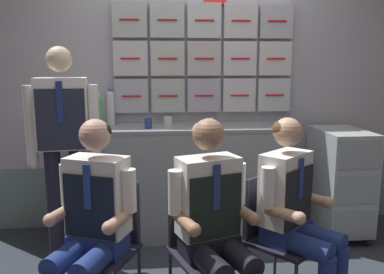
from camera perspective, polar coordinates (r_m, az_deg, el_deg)
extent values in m
cube|color=#AAABB8|center=(3.85, 0.42, 3.35)|extent=(4.20, 0.06, 2.15)
cube|color=gray|center=(3.99, 0.46, -8.00)|extent=(4.12, 0.01, 0.58)
cube|color=#AAACBA|center=(3.76, -8.52, 5.78)|extent=(0.30, 0.06, 0.31)
cylinder|color=red|center=(3.72, -8.55, 5.73)|extent=(0.17, 0.01, 0.01)
cube|color=#ABB3B4|center=(3.75, -3.42, 5.87)|extent=(0.30, 0.06, 0.31)
cylinder|color=red|center=(3.72, -3.40, 5.83)|extent=(0.17, 0.01, 0.01)
cube|color=#ADA9BA|center=(3.78, 1.66, 5.91)|extent=(0.30, 0.06, 0.31)
cylinder|color=red|center=(3.74, 1.73, 5.87)|extent=(0.17, 0.01, 0.01)
cube|color=silver|center=(3.83, 6.63, 5.91)|extent=(0.30, 0.06, 0.31)
cylinder|color=red|center=(3.80, 6.75, 5.87)|extent=(0.17, 0.01, 0.01)
cube|color=silver|center=(3.92, 11.42, 5.87)|extent=(0.30, 0.06, 0.31)
cylinder|color=red|center=(3.88, 11.58, 5.83)|extent=(0.17, 0.01, 0.01)
cube|color=silver|center=(3.75, -8.66, 10.91)|extent=(0.30, 0.06, 0.31)
cylinder|color=red|center=(3.71, -8.70, 10.91)|extent=(0.17, 0.01, 0.01)
cube|color=beige|center=(3.74, -3.47, 11.01)|extent=(0.30, 0.06, 0.31)
cylinder|color=red|center=(3.70, -3.45, 11.01)|extent=(0.17, 0.01, 0.01)
cube|color=#BEB9B8|center=(3.77, 1.69, 11.01)|extent=(0.30, 0.06, 0.31)
cylinder|color=red|center=(3.73, 1.76, 11.02)|extent=(0.17, 0.01, 0.01)
cube|color=silver|center=(3.82, 6.73, 10.94)|extent=(0.30, 0.06, 0.31)
cylinder|color=red|center=(3.79, 6.86, 10.94)|extent=(0.17, 0.01, 0.01)
cube|color=silver|center=(3.91, 11.60, 10.79)|extent=(0.30, 0.06, 0.31)
cylinder|color=red|center=(3.87, 11.76, 10.79)|extent=(0.17, 0.01, 0.01)
cube|color=#ABB4B5|center=(3.76, -8.81, 16.03)|extent=(0.30, 0.06, 0.31)
cylinder|color=red|center=(3.73, -8.84, 16.08)|extent=(0.17, 0.01, 0.01)
cube|color=#B2BDBC|center=(3.76, -3.53, 16.13)|extent=(0.30, 0.06, 0.31)
cylinder|color=red|center=(3.72, -3.51, 16.19)|extent=(0.17, 0.01, 0.01)
cube|color=silver|center=(3.79, 1.71, 16.10)|extent=(0.30, 0.06, 0.31)
cylinder|color=red|center=(3.75, 1.79, 16.16)|extent=(0.17, 0.01, 0.01)
cube|color=silver|center=(3.84, 6.84, 15.95)|extent=(0.30, 0.06, 0.31)
cylinder|color=red|center=(3.81, 6.97, 16.01)|extent=(0.17, 0.01, 0.01)
cube|color=#AEB0BA|center=(3.93, 11.78, 15.69)|extent=(0.30, 0.06, 0.31)
cylinder|color=red|center=(3.89, 11.95, 15.74)|extent=(0.17, 0.01, 0.01)
cube|color=red|center=(3.83, 3.28, 18.53)|extent=(0.20, 0.02, 0.05)
cube|color=#929A9D|center=(3.67, -1.85, -6.42)|extent=(1.91, 0.52, 0.97)
cube|color=gray|center=(3.56, -1.90, 1.31)|extent=(1.94, 0.53, 0.03)
sphere|color=black|center=(3.76, 19.30, -13.92)|extent=(0.07, 0.07, 0.07)
sphere|color=black|center=(3.89, 23.56, -13.35)|extent=(0.07, 0.07, 0.07)
sphere|color=black|center=(4.22, 16.15, -11.01)|extent=(0.07, 0.07, 0.07)
sphere|color=black|center=(4.34, 20.03, -10.63)|extent=(0.07, 0.07, 0.07)
cube|color=#A8B4B7|center=(3.90, 20.12, -5.57)|extent=(0.40, 0.64, 0.89)
cube|color=#939FA3|center=(3.71, 22.00, -11.32)|extent=(0.35, 0.01, 0.24)
cube|color=#939FA3|center=(3.62, 22.32, -6.92)|extent=(0.35, 0.01, 0.24)
cube|color=#939FA3|center=(3.55, 22.65, -2.30)|extent=(0.35, 0.01, 0.24)
cylinder|color=#28282D|center=(3.54, 22.61, -0.18)|extent=(0.32, 0.02, 0.02)
cylinder|color=#2D2D33|center=(2.90, -14.23, -17.53)|extent=(0.02, 0.02, 0.40)
cube|color=black|center=(2.58, -13.05, -15.83)|extent=(0.52, 0.52, 0.02)
cube|color=black|center=(2.65, -11.15, -10.09)|extent=(0.35, 0.17, 0.40)
cylinder|color=#2D2D33|center=(2.73, -14.62, -9.63)|extent=(0.02, 0.02, 0.40)
cylinder|color=#2D2D33|center=(2.57, -7.65, -10.69)|extent=(0.02, 0.02, 0.40)
cylinder|color=navy|center=(2.48, -16.98, -15.64)|extent=(0.26, 0.39, 0.13)
cylinder|color=navy|center=(2.39, -13.24, -16.49)|extent=(0.26, 0.39, 0.13)
cube|color=navy|center=(2.55, -13.12, -14.40)|extent=(0.38, 0.31, 0.12)
cube|color=white|center=(2.46, -13.16, -8.04)|extent=(0.39, 0.31, 0.46)
cube|color=black|center=(2.39, -14.35, -9.58)|extent=(0.30, 0.13, 0.37)
cube|color=navy|center=(2.35, -14.59, -6.87)|extent=(0.04, 0.02, 0.26)
cylinder|color=white|center=(2.56, -17.18, -6.39)|extent=(0.08, 0.08, 0.25)
cylinder|color=tan|center=(2.51, -17.97, -10.24)|extent=(0.15, 0.24, 0.07)
sphere|color=tan|center=(2.43, -19.41, -11.00)|extent=(0.08, 0.08, 0.08)
cylinder|color=white|center=(2.36, -8.90, -7.46)|extent=(0.08, 0.08, 0.25)
cylinder|color=tan|center=(2.33, -10.40, -11.55)|extent=(0.15, 0.24, 0.07)
sphere|color=tan|center=(2.24, -11.66, -12.46)|extent=(0.08, 0.08, 0.08)
sphere|color=tan|center=(2.38, -13.52, 0.30)|extent=(0.18, 0.18, 0.18)
ellipsoid|color=black|center=(2.39, -13.37, 0.75)|extent=(0.23, 0.22, 0.13)
cylinder|color=#2D2D33|center=(2.83, 4.11, -18.02)|extent=(0.02, 0.02, 0.40)
cube|color=black|center=(2.51, 2.43, -16.36)|extent=(0.51, 0.51, 0.02)
cube|color=black|center=(2.58, 0.55, -10.45)|extent=(0.36, 0.14, 0.40)
cylinder|color=#2D2D33|center=(2.51, -3.16, -11.11)|extent=(0.02, 0.02, 0.40)
cylinder|color=#2D2D33|center=(2.65, 4.23, -9.93)|extent=(0.02, 0.02, 0.40)
cylinder|color=black|center=(2.32, 2.25, -17.11)|extent=(0.24, 0.39, 0.13)
cylinder|color=black|center=(2.39, 6.32, -16.20)|extent=(0.24, 0.39, 0.13)
cube|color=black|center=(2.48, 2.44, -14.89)|extent=(0.38, 0.30, 0.12)
cube|color=white|center=(2.39, 2.28, -8.32)|extent=(0.39, 0.30, 0.47)
cube|color=black|center=(2.32, 3.40, -9.92)|extent=(0.31, 0.11, 0.37)
cube|color=navy|center=(2.27, 3.52, -7.11)|extent=(0.04, 0.02, 0.26)
cylinder|color=white|center=(2.29, -2.35, -7.78)|extent=(0.08, 0.08, 0.25)
cylinder|color=#9E7358|center=(2.26, -0.83, -12.01)|extent=(0.14, 0.24, 0.07)
sphere|color=#9E7358|center=(2.17, 0.29, -12.98)|extent=(0.08, 0.08, 0.08)
cylinder|color=white|center=(2.47, 6.58, -6.53)|extent=(0.08, 0.08, 0.25)
cylinder|color=#9E7358|center=(2.42, 7.38, -10.56)|extent=(0.14, 0.24, 0.07)
sphere|color=#9E7358|center=(2.34, 8.75, -11.36)|extent=(0.08, 0.08, 0.08)
sphere|color=#9E7358|center=(2.30, 2.34, 0.35)|extent=(0.18, 0.18, 0.18)
ellipsoid|color=tan|center=(2.31, 2.19, 0.82)|extent=(0.22, 0.22, 0.13)
cylinder|color=#2D2D33|center=(2.90, 17.99, -17.69)|extent=(0.02, 0.02, 0.40)
cylinder|color=#2D2D33|center=(2.79, 7.52, -18.52)|extent=(0.02, 0.02, 0.40)
cylinder|color=#2D2D33|center=(3.05, 11.66, -15.93)|extent=(0.02, 0.02, 0.40)
cube|color=black|center=(2.74, 13.06, -14.26)|extent=(0.56, 0.56, 0.02)
cube|color=black|center=(2.75, 9.79, -9.28)|extent=(0.30, 0.26, 0.40)
cylinder|color=#2D2D33|center=(2.61, 7.74, -10.34)|extent=(0.02, 0.02, 0.40)
cylinder|color=#2D2D33|center=(2.89, 11.97, -8.38)|extent=(0.02, 0.02, 0.40)
cylinder|color=navy|center=(2.57, 15.27, -14.54)|extent=(0.33, 0.36, 0.13)
cylinder|color=navy|center=(2.72, 17.10, -13.25)|extent=(0.33, 0.36, 0.13)
cube|color=navy|center=(2.71, 13.12, -12.89)|extent=(0.37, 0.36, 0.12)
cube|color=white|center=(2.62, 13.00, -7.01)|extent=(0.38, 0.37, 0.45)
cube|color=black|center=(2.59, 14.86, -8.18)|extent=(0.24, 0.21, 0.36)
cube|color=navy|center=(2.55, 15.14, -5.69)|extent=(0.04, 0.03, 0.25)
cylinder|color=white|center=(2.45, 10.63, -6.99)|extent=(0.08, 0.08, 0.25)
cylinder|color=tan|center=(2.46, 12.81, -10.51)|extent=(0.20, 0.22, 0.07)
sphere|color=tan|center=(2.41, 14.93, -11.01)|extent=(0.08, 0.08, 0.08)
cylinder|color=white|center=(2.78, 15.16, -5.07)|extent=(0.08, 0.08, 0.25)
cylinder|color=tan|center=(2.76, 16.69, -8.37)|extent=(0.20, 0.22, 0.07)
sphere|color=tan|center=(2.72, 18.63, -8.77)|extent=(0.08, 0.08, 0.08)
sphere|color=tan|center=(2.54, 13.32, 0.69)|extent=(0.18, 0.18, 0.18)
ellipsoid|color=brown|center=(2.55, 13.08, 1.08)|extent=(0.24, 0.24, 0.13)
cube|color=black|center=(3.44, -18.53, -16.28)|extent=(0.12, 0.25, 0.06)
cube|color=black|center=(3.42, -15.06, -16.24)|extent=(0.12, 0.25, 0.06)
cylinder|color=#1E1D2C|center=(3.30, -18.75, -8.89)|extent=(0.12, 0.12, 0.86)
cylinder|color=#1E1D2C|center=(3.28, -15.59, -8.82)|extent=(0.12, 0.12, 0.86)
cube|color=white|center=(3.13, -17.84, 3.17)|extent=(0.39, 0.26, 0.53)
cube|color=#212537|center=(3.03, -18.01, 2.33)|extent=(0.34, 0.05, 0.44)
cube|color=navy|center=(3.01, -18.16, 4.68)|extent=(0.04, 0.01, 0.29)
cylinder|color=white|center=(3.17, -21.80, 1.53)|extent=(0.08, 0.08, 0.58)
sphere|color=beige|center=(3.23, -21.45, -3.60)|extent=(0.08, 0.08, 0.08)
cylinder|color=white|center=(3.13, -13.66, 1.86)|extent=(0.08, 0.08, 0.58)
sphere|color=beige|center=(3.18, -13.44, -3.34)|extent=(0.08, 0.08, 0.08)
sphere|color=beige|center=(3.11, -18.25, 10.40)|extent=(0.18, 0.18, 0.18)
ellipsoid|color=brown|center=(3.13, -18.24, 10.70)|extent=(0.20, 0.19, 0.13)
cylinder|color=#449654|center=(3.54, -13.02, 3.24)|extent=(0.07, 0.07, 0.24)
cone|color=#449654|center=(3.52, -13.11, 5.40)|extent=(0.07, 0.07, 0.02)
cylinder|color=silver|center=(3.52, -13.13, 5.75)|extent=(0.03, 0.03, 0.02)
cylinder|color=silver|center=(3.71, -11.44, 3.89)|extent=(0.07, 0.07, 0.28)
cone|color=silver|center=(3.70, -11.52, 6.23)|extent=(0.07, 0.07, 0.02)
cylinder|color=blue|center=(3.70, -11.53, 6.57)|extent=(0.03, 0.03, 0.02)
cylinder|color=white|center=(3.42, 2.54, 1.93)|extent=(0.06, 0.06, 0.09)
cylinder|color=#382114|center=(3.42, 2.54, 2.54)|extent=(0.05, 0.05, 0.01)
cylinder|color=navy|center=(3.44, -6.19, 1.94)|extent=(0.06, 0.06, 0.09)
cylinder|color=#382114|center=(3.43, -6.20, 2.57)|extent=(0.05, 0.05, 0.01)
cylinder|color=silver|center=(3.67, -3.44, 2.33)|extent=(0.08, 0.08, 0.07)
cylinder|color=#382114|center=(3.66, -3.45, 2.76)|extent=(0.06, 0.06, 0.01)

